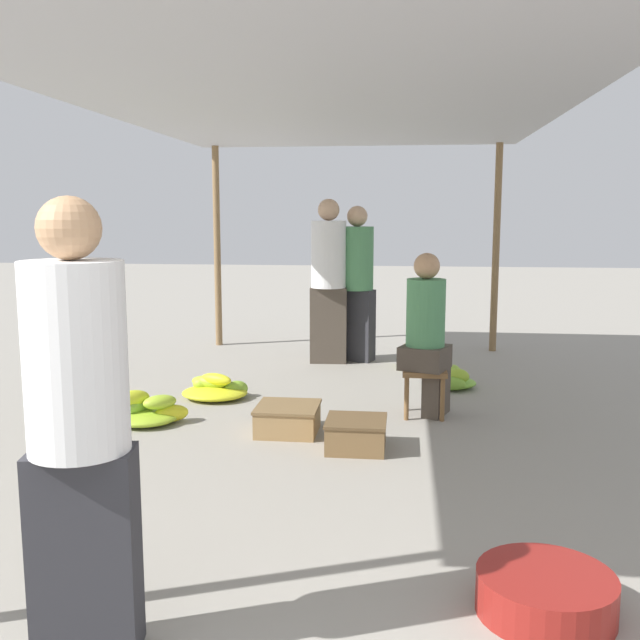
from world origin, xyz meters
TOP-DOWN VIEW (x-y plane):
  - canopy_post_back_left at (-1.62, 6.45)m, footprint 0.08×0.08m
  - canopy_post_back_right at (1.62, 6.45)m, footprint 0.08×0.08m
  - canopy_tarp at (0.00, 3.37)m, footprint 3.65×6.55m
  - vendor_foreground at (-0.52, 0.41)m, footprint 0.40×0.40m
  - stool at (0.76, 3.64)m, footprint 0.34×0.34m
  - vendor_seated at (0.78, 3.64)m, footprint 0.44×0.44m
  - basin_black at (1.16, 0.86)m, footprint 0.55×0.55m
  - banana_pile_left_0 at (-1.33, 3.19)m, footprint 0.59×0.51m
  - banana_pile_left_1 at (-1.01, 3.98)m, footprint 0.59×0.49m
  - banana_pile_right_0 at (1.04, 4.55)m, footprint 0.45×0.43m
  - banana_pile_right_1 at (0.79, 5.41)m, footprint 0.53×0.51m
  - crate_near at (0.29, 2.77)m, footprint 0.41×0.41m
  - crate_mid at (-0.23, 3.08)m, footprint 0.45×0.45m
  - shopper_walking_mid at (-0.20, 5.58)m, footprint 0.40×0.39m
  - shopper_walking_far at (0.09, 5.72)m, footprint 0.45×0.45m

SIDE VIEW (x-z plane):
  - banana_pile_left_1 at x=-1.01m, z-range -0.03..0.19m
  - basin_black at x=1.16m, z-range 0.00..0.17m
  - banana_pile_right_0 at x=1.04m, z-range -0.02..0.19m
  - banana_pile_left_0 at x=-1.33m, z-range -0.04..0.22m
  - banana_pile_right_1 at x=0.79m, z-range -0.03..0.22m
  - crate_mid at x=-0.23m, z-range 0.00..0.20m
  - crate_near at x=0.29m, z-range 0.00..0.21m
  - stool at x=0.76m, z-range 0.12..0.50m
  - vendor_seated at x=0.78m, z-range 0.02..1.30m
  - vendor_foreground at x=-0.52m, z-range 0.03..1.66m
  - shopper_walking_far at x=0.09m, z-range 0.03..1.69m
  - shopper_walking_mid at x=-0.20m, z-range 0.03..1.76m
  - canopy_post_back_left at x=-1.62m, z-range 0.00..2.36m
  - canopy_post_back_right at x=1.62m, z-range 0.00..2.36m
  - canopy_tarp at x=0.00m, z-range 2.36..2.40m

